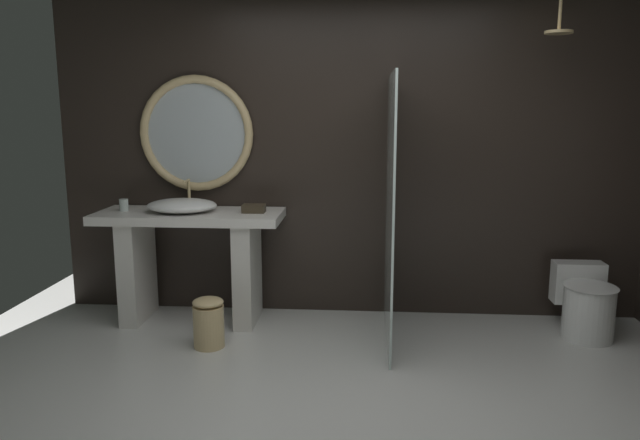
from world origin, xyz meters
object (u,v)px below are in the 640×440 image
object	(u,v)px
vessel_sink	(182,205)
tumbler_cup	(124,205)
toilet	(586,304)
waste_bin	(209,322)
tissue_box	(254,208)
rain_shower_head	(559,28)
round_wall_mirror	(196,134)

from	to	relation	value
vessel_sink	tumbler_cup	distance (m)	0.47
tumbler_cup	toilet	world-z (taller)	tumbler_cup
vessel_sink	waste_bin	size ratio (longest dim) A/B	1.49
tissue_box	waste_bin	distance (m)	0.94
tissue_box	rain_shower_head	size ratio (longest dim) A/B	0.55
vessel_sink	round_wall_mirror	xyz separation A→B (m)	(0.05, 0.29, 0.54)
tumbler_cup	tissue_box	distance (m)	1.03
vessel_sink	toilet	distance (m)	3.14
tumbler_cup	toilet	xyz separation A→B (m)	(3.53, -0.12, -0.68)
round_wall_mirror	rain_shower_head	world-z (taller)	rain_shower_head
round_wall_mirror	toilet	size ratio (longest dim) A/B	1.68
tumbler_cup	rain_shower_head	world-z (taller)	rain_shower_head
tissue_box	waste_bin	size ratio (longest dim) A/B	0.47
round_wall_mirror	tissue_box	bearing A→B (deg)	-27.68
vessel_sink	waste_bin	distance (m)	0.97
rain_shower_head	round_wall_mirror	bearing A→B (deg)	173.14
rain_shower_head	vessel_sink	bearing A→B (deg)	179.23
rain_shower_head	tumbler_cup	bearing A→B (deg)	179.03
vessel_sink	toilet	size ratio (longest dim) A/B	0.98
tissue_box	toilet	world-z (taller)	tissue_box
rain_shower_head	toilet	bearing A→B (deg)	-11.02
tumbler_cup	toilet	size ratio (longest dim) A/B	0.17
vessel_sink	tumbler_cup	size ratio (longest dim) A/B	5.73
round_wall_mirror	toilet	bearing A→B (deg)	-7.30
waste_bin	rain_shower_head	bearing A→B (deg)	11.36
tissue_box	waste_bin	world-z (taller)	tissue_box
round_wall_mirror	vessel_sink	bearing A→B (deg)	-100.37
vessel_sink	tissue_box	xyz separation A→B (m)	(0.56, 0.02, -0.02)
vessel_sink	tissue_box	bearing A→B (deg)	2.26
waste_bin	tissue_box	bearing A→B (deg)	66.47
tumbler_cup	toilet	bearing A→B (deg)	-1.88
waste_bin	toilet	bearing A→B (deg)	8.84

